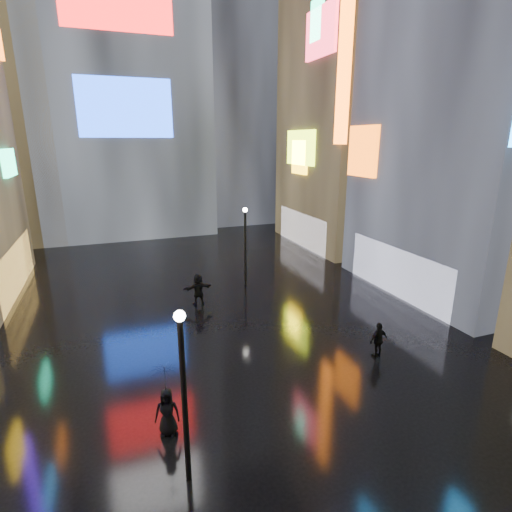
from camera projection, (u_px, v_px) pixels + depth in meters
ground at (210, 301)px, 23.96m from camera, size 140.00×140.00×0.00m
building_right_mid at (492, 34)px, 22.38m from camera, size 10.28×13.70×30.00m
building_right_far at (358, 83)px, 34.36m from camera, size 10.28×12.00×28.00m
tower_main at (113, 14)px, 38.69m from camera, size 16.00×14.20×42.00m
tower_flank_right at (227, 70)px, 45.62m from camera, size 12.00×12.00×34.00m
lamp_near at (184, 389)px, 10.59m from camera, size 0.30×0.30×5.20m
lamp_far at (245, 242)px, 25.80m from camera, size 0.30×0.30×5.20m
pedestrian_3 at (378, 340)px, 17.59m from camera, size 1.00×0.53×1.63m
pedestrian_4 at (167, 412)px, 12.93m from camera, size 0.92×0.73×1.64m
pedestrian_5 at (198, 289)px, 23.22m from camera, size 1.75×0.66×1.85m
umbrella_2 at (165, 378)px, 12.58m from camera, size 1.20×1.21×0.88m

